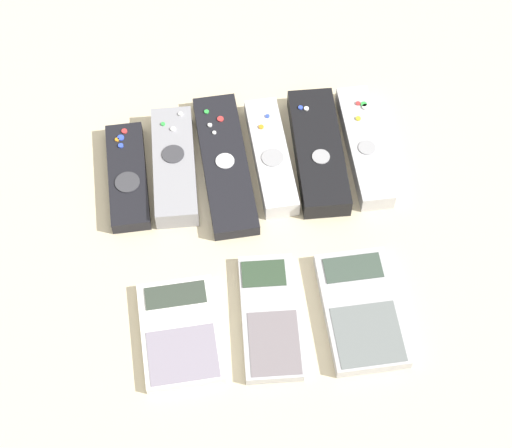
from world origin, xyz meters
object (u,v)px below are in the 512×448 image
remote_0 (128,176)px  calculator_2 (361,310)px  calculator_1 (271,316)px  remote_2 (225,164)px  remote_4 (318,151)px  remote_5 (364,146)px  remote_3 (271,156)px  remote_1 (174,166)px  calculator_0 (180,332)px

remote_0 → calculator_2: 0.34m
calculator_1 → remote_2: bearing=101.1°
remote_4 → remote_5: size_ratio=1.02×
remote_2 → remote_5: remote_5 is taller
remote_0 → remote_2: same height
remote_2 → calculator_1: remote_2 is taller
remote_4 → remote_5: 0.06m
remote_0 → remote_3: size_ratio=0.90×
remote_1 → calculator_0: 0.23m
calculator_0 → calculator_1: calculator_1 is taller
remote_4 → remote_1: bearing=-178.3°
calculator_1 → calculator_2: bearing=0.4°
remote_3 → remote_4: remote_4 is taller
remote_1 → calculator_1: bearing=-65.0°
remote_1 → calculator_2: 0.30m
remote_3 → calculator_0: 0.26m
remote_1 → remote_5: (0.24, 0.00, -0.00)m
calculator_2 → remote_1: bearing=130.5°
remote_0 → remote_4: remote_4 is taller
remote_1 → remote_3: 0.12m
remote_0 → calculator_0: remote_0 is taller
remote_5 → calculator_2: bearing=-102.1°
remote_3 → remote_5: bearing=-1.4°
remote_0 → remote_2: bearing=0.9°
calculator_0 → remote_3: bearing=57.5°
remote_1 → calculator_1: size_ratio=1.06×
remote_1 → remote_5: remote_1 is taller
remote_0 → remote_5: (0.30, 0.01, 0.00)m
remote_3 → remote_4: bearing=-2.7°
calculator_0 → calculator_2: bearing=-1.5°
remote_5 → calculator_2: 0.23m
calculator_0 → calculator_2: (0.21, -0.00, 0.00)m
remote_5 → remote_1: bearing=-179.9°
remote_3 → remote_4: size_ratio=0.93×
remote_4 → calculator_2: 0.22m
calculator_1 → remote_3: bearing=85.6°
remote_2 → remote_3: 0.06m
remote_4 → calculator_1: remote_4 is taller
calculator_2 → calculator_1: bearing=176.4°
calculator_1 → calculator_2: (0.10, -0.01, 0.00)m
remote_0 → remote_1: (0.06, 0.00, 0.00)m
remote_0 → remote_5: size_ratio=0.86×
remote_1 → remote_4: size_ratio=0.91×
remote_5 → calculator_2: (-0.05, -0.23, -0.00)m
remote_0 → calculator_2: (0.26, -0.22, -0.00)m
remote_5 → calculator_2: size_ratio=1.21×
remote_0 → calculator_1: size_ratio=0.97×
calculator_0 → calculator_1: (0.10, 0.01, 0.00)m
calculator_0 → remote_5: bearing=39.9°
remote_0 → remote_1: bearing=4.1°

